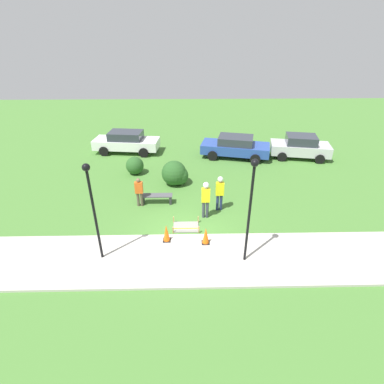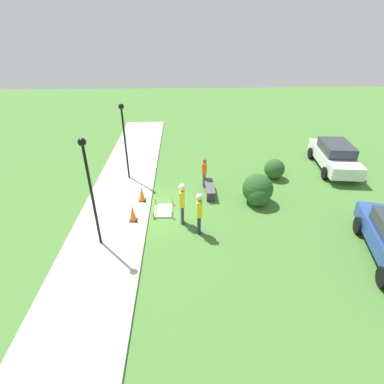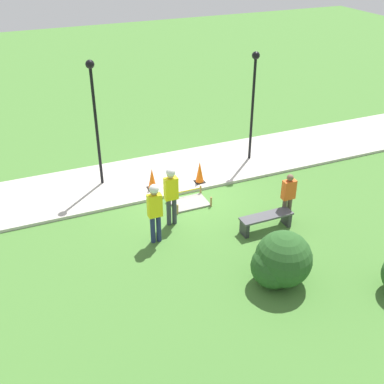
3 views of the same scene
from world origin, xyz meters
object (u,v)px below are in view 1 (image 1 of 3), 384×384
Objects in this scene: traffic_cone_far_patch at (206,236)px; lamppost_far at (92,200)px; worker_assistant at (220,190)px; lamppost_near at (251,199)px; parked_car_blue at (235,146)px; bystander_in_orange_shirt at (139,191)px; parked_car_white at (126,142)px; traffic_cone_near_patch at (166,233)px; park_bench at (157,197)px; worker_supervisor at (206,196)px; parked_car_silver at (300,146)px.

traffic_cone_far_patch is 0.19× the size of lamppost_far.
worker_assistant is 0.46× the size of lamppost_far.
lamppost_near is 0.85× the size of parked_car_blue.
parked_car_white is (-1.99, 7.84, -0.07)m from bystander_in_orange_shirt.
lamppost_near is at bearing -82.84° from parked_car_blue.
traffic_cone_near_patch reaches higher than park_bench.
parked_car_blue is at bearing 71.63° from worker_supervisor.
lamppost_near is at bearing -67.04° from worker_supervisor.
worker_supervisor is 1.02× the size of worker_assistant.
worker_supervisor is 5.47m from lamppost_far.
lamppost_far is (-2.54, -1.01, 2.25)m from traffic_cone_near_patch.
lamppost_far is at bearing -145.72° from worker_supervisor.
parked_car_white is (-12.53, 1.33, -0.00)m from parked_car_silver.
parked_car_blue is (-4.60, 0.16, -0.02)m from parked_car_silver.
worker_supervisor is 10.54m from parked_car_silver.
bystander_in_orange_shirt reaches higher than park_bench.
lamppost_near is (3.85, -4.62, 2.52)m from park_bench.
parked_car_silver is at bearing 47.32° from worker_assistant.
lamppost_near reaches higher than parked_car_blue.
traffic_cone_far_patch is 10.37m from parked_car_blue.
lamppost_far is at bearing -126.42° from parked_car_silver.
bystander_in_orange_shirt reaches higher than parked_car_blue.
traffic_cone_far_patch is 3.03m from worker_assistant.
park_bench is 2.96m from worker_supervisor.
lamppost_far is (-4.33, -2.95, 1.58)m from worker_supervisor.
worker_supervisor is at bearing -29.34° from park_bench.
parked_car_silver is (11.54, 10.63, -1.92)m from lamppost_far.
lamppost_far reaches higher than park_bench.
worker_supervisor is 0.47× the size of lamppost_far.
park_bench is 0.41× the size of lamppost_far.
bystander_in_orange_shirt is 0.31× the size of parked_car_blue.
park_bench is 3.40m from worker_assistant.
traffic_cone_near_patch is 4.15m from lamppost_near.
traffic_cone_far_patch is 2.26m from worker_supervisor.
traffic_cone_far_patch is 3.02m from lamppost_near.
lamppost_near is (3.16, -1.28, 2.38)m from traffic_cone_near_patch.
worker_assistant is 4.12m from bystander_in_orange_shirt.
worker_assistant is 0.37× the size of parked_car_blue.
park_bench is 0.33× the size of parked_car_blue.
traffic_cone_near_patch is at bearing 157.88° from lamppost_near.
park_bench is at bearing 123.72° from traffic_cone_far_patch.
parked_car_silver is at bearing 0.39° from parked_car_white.
parked_car_blue is (5.09, 6.45, 0.45)m from park_bench.
parked_car_white reaches higher than parked_car_blue.
lamppost_near is (4.70, -4.40, 1.98)m from bystander_in_orange_shirt.
worker_supervisor is at bearing -19.34° from bystander_in_orange_shirt.
parked_car_white is (-5.21, 11.16, 0.34)m from traffic_cone_far_patch.
lamppost_far is at bearing -78.77° from parked_car_white.
worker_supervisor is at bearing 47.35° from traffic_cone_near_patch.
lamppost_near is at bearing -50.21° from park_bench.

